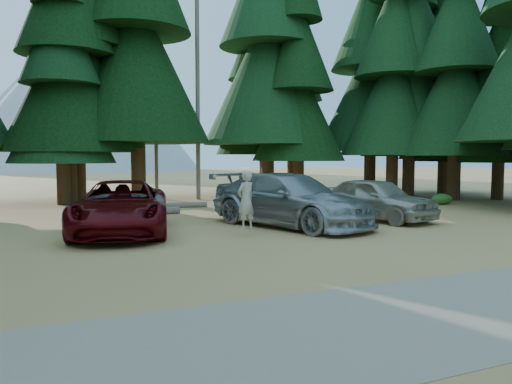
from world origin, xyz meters
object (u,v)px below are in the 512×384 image
red_pickup (122,207)px  log_left (129,213)px  silver_minivan_center (290,200)px  silver_minivan_right (376,199)px  log_right (319,206)px  log_mid (174,205)px  frisbee_player (246,200)px

red_pickup → log_left: red_pickup is taller
silver_minivan_center → log_left: 6.87m
silver_minivan_right → log_right: (-0.07, 3.97, -0.64)m
silver_minivan_center → log_left: silver_minivan_center is taller
log_left → log_mid: 3.59m
red_pickup → silver_minivan_center: (5.52, -0.61, 0.09)m
silver_minivan_center → silver_minivan_right: 3.71m
silver_minivan_right → log_left: bearing=134.4°
silver_minivan_right → log_mid: (-5.75, 7.47, -0.68)m
silver_minivan_center → frisbee_player: size_ratio=3.35×
silver_minivan_center → log_mid: 7.96m
red_pickup → silver_minivan_center: bearing=7.1°
frisbee_player → log_left: 6.88m
silver_minivan_center → log_left: size_ratio=1.48×
log_left → log_mid: bearing=40.4°
log_left → log_right: log_right is taller
log_mid → log_right: (5.68, -3.50, 0.04)m
log_mid → log_right: size_ratio=0.60×
red_pickup → log_left: size_ratio=1.40×
red_pickup → silver_minivan_center: size_ratio=0.94×
silver_minivan_right → log_right: size_ratio=0.93×
red_pickup → log_mid: size_ratio=1.94×
red_pickup → silver_minivan_right: bearing=10.7°
red_pickup → log_right: red_pickup is taller
silver_minivan_center → log_mid: silver_minivan_center is taller
silver_minivan_right → log_left: size_ratio=1.12×
silver_minivan_center → log_right: bearing=29.3°
silver_minivan_right → log_left: silver_minivan_right is taller
log_mid → frisbee_player: bearing=-79.9°
red_pickup → frisbee_player: (3.34, -1.91, 0.27)m
silver_minivan_right → log_right: bearing=76.2°
log_left → log_right: bearing=-11.8°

